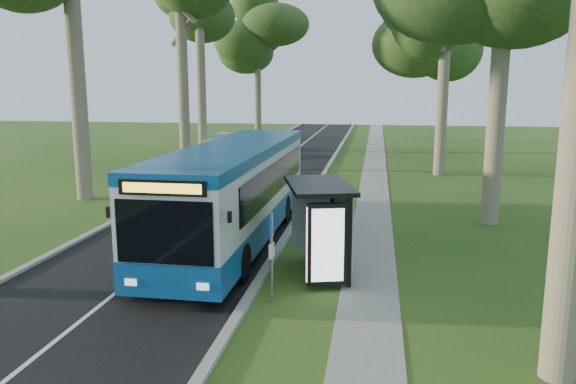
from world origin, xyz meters
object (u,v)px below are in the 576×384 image
car_silver (225,141)px  car_white (227,146)px  bus (235,192)px  litter_bin (334,218)px  bus_shelter (322,214)px  bus_stop_sign (271,246)px

car_silver → car_white: bearing=-52.9°
bus → litter_bin: bus is taller
bus → bus_shelter: bearing=-43.8°
bus → bus_shelter: size_ratio=3.75×
car_white → car_silver: (-1.32, 4.32, -0.08)m
bus → car_silver: bearing=106.6°
bus_shelter → car_white: size_ratio=0.73×
bus → litter_bin: bearing=33.1°
bus_shelter → car_silver: size_ratio=0.78×
bus_shelter → litter_bin: (-0.05, 5.28, -1.36)m
bus_stop_sign → car_silver: 33.19m
bus_shelter → car_silver: bearing=94.9°
litter_bin → car_silver: bearing=113.9°
bus → car_silver: 27.62m
litter_bin → bus_shelter: bearing=-89.5°
bus_shelter → car_silver: (-10.89, 29.76, -1.13)m
bus_stop_sign → litter_bin: (1.01, 7.22, -0.96)m
bus_stop_sign → litter_bin: bus_stop_sign is taller
bus → car_white: bearing=106.4°
litter_bin → car_white: size_ratio=0.21×
litter_bin → bus: bearing=-147.5°
bus → car_silver: bus is taller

